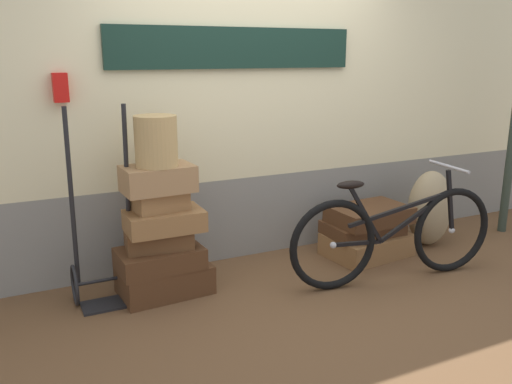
{
  "coord_description": "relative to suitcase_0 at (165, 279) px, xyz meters",
  "views": [
    {
      "loc": [
        -1.89,
        -3.25,
        1.72
      ],
      "look_at": [
        -0.22,
        0.22,
        0.72
      ],
      "focal_mm": 37.47,
      "sensor_mm": 36.0,
      "label": 1
    }
  ],
  "objects": [
    {
      "name": "suitcase_1",
      "position": [
        -0.04,
        -0.03,
        0.18
      ],
      "size": [
        0.62,
        0.4,
        0.15
      ],
      "primitive_type": "cube",
      "rotation": [
        0.0,
        0.0,
        0.05
      ],
      "color": "#4C2D19",
      "rests_on": "suitcase_0"
    },
    {
      "name": "suitcase_0",
      "position": [
        0.0,
        0.0,
        0.0
      ],
      "size": [
        0.67,
        0.46,
        0.21
      ],
      "primitive_type": "cube",
      "rotation": [
        0.0,
        0.0,
        0.06
      ],
      "color": "#4C2D19",
      "rests_on": "ground"
    },
    {
      "name": "luggage_trolley",
      "position": [
        -0.4,
        0.06,
        0.21
      ],
      "size": [
        0.46,
        0.37,
        1.4
      ],
      "color": "black",
      "rests_on": "ground"
    },
    {
      "name": "suitcase_4",
      "position": [
        -0.0,
        0.01,
        0.6
      ],
      "size": [
        0.39,
        0.27,
        0.14
      ],
      "primitive_type": "cube",
      "rotation": [
        0.0,
        0.0,
        0.11
      ],
      "color": "olive",
      "rests_on": "suitcase_3"
    },
    {
      "name": "bicycle",
      "position": [
        1.67,
        -0.55,
        0.26
      ],
      "size": [
        1.75,
        0.46,
        0.89
      ],
      "color": "black",
      "rests_on": "ground"
    },
    {
      "name": "ground",
      "position": [
        0.91,
        -0.33,
        -0.14
      ],
      "size": [
        9.28,
        5.2,
        0.06
      ],
      "primitive_type": "cube",
      "color": "brown"
    },
    {
      "name": "suitcase_2",
      "position": [
        -0.03,
        0.0,
        0.32
      ],
      "size": [
        0.5,
        0.34,
        0.13
      ],
      "primitive_type": "cube",
      "rotation": [
        0.0,
        0.0,
        -0.11
      ],
      "color": "brown",
      "rests_on": "suitcase_1"
    },
    {
      "name": "suitcase_3",
      "position": [
        0.01,
        -0.02,
        0.46
      ],
      "size": [
        0.55,
        0.34,
        0.15
      ],
      "primitive_type": "cube",
      "rotation": [
        0.0,
        0.0,
        -0.01
      ],
      "color": "olive",
      "rests_on": "suitcase_2"
    },
    {
      "name": "suitcase_7",
      "position": [
        1.79,
        0.0,
        0.14
      ],
      "size": [
        0.65,
        0.42,
        0.11
      ],
      "primitive_type": "cube",
      "rotation": [
        0.0,
        0.0,
        -0.0
      ],
      "color": "#4C2D19",
      "rests_on": "suitcase_6"
    },
    {
      "name": "suitcase_5",
      "position": [
        -0.01,
        0.01,
        0.76
      ],
      "size": [
        0.51,
        0.34,
        0.19
      ],
      "primitive_type": "cube",
      "rotation": [
        0.0,
        0.0,
        0.05
      ],
      "color": "#9E754C",
      "rests_on": "suitcase_4"
    },
    {
      "name": "suitcase_8",
      "position": [
        1.82,
        -0.03,
        0.27
      ],
      "size": [
        0.69,
        0.48,
        0.14
      ],
      "primitive_type": "cube",
      "rotation": [
        0.0,
        0.0,
        0.05
      ],
      "color": "#4C2D19",
      "rests_on": "suitcase_7"
    },
    {
      "name": "suitcase_6",
      "position": [
        1.82,
        -0.03,
        -0.01
      ],
      "size": [
        0.75,
        0.57,
        0.19
      ],
      "primitive_type": "cube",
      "rotation": [
        0.0,
        0.0,
        0.11
      ],
      "color": "olive",
      "rests_on": "ground"
    },
    {
      "name": "wicker_basket",
      "position": [
        -0.02,
        -0.01,
        1.03
      ],
      "size": [
        0.29,
        0.29,
        0.35
      ],
      "primitive_type": "cylinder",
      "color": "tan",
      "rests_on": "suitcase_5"
    },
    {
      "name": "burlap_sack",
      "position": [
        2.49,
        -0.05,
        0.24
      ],
      "size": [
        0.42,
        0.36,
        0.7
      ],
      "primitive_type": "ellipsoid",
      "color": "#9E8966",
      "rests_on": "ground"
    },
    {
      "name": "station_building",
      "position": [
        0.92,
        0.52,
        1.09
      ],
      "size": [
        7.28,
        0.74,
        2.37
      ],
      "color": "gray",
      "rests_on": "ground"
    }
  ]
}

